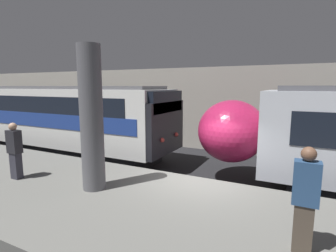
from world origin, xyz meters
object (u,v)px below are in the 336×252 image
(train_boxy, at_px, (26,117))
(person_waiting, at_px, (15,150))
(person_walking, at_px, (305,197))
(support_pillar_near, at_px, (92,119))

(train_boxy, distance_m, person_waiting, 8.23)
(person_walking, bearing_deg, support_pillar_near, 173.71)
(support_pillar_near, distance_m, person_walking, 4.84)
(train_boxy, xyz_separation_m, person_waiting, (6.56, -4.97, -0.05))
(person_walking, bearing_deg, train_boxy, 159.80)
(support_pillar_near, distance_m, person_waiting, 2.67)
(support_pillar_near, xyz_separation_m, person_waiting, (-2.46, -0.43, -0.96))
(support_pillar_near, bearing_deg, person_walking, -6.29)
(train_boxy, relative_size, person_walking, 10.54)
(train_boxy, xyz_separation_m, person_walking, (13.74, -5.06, 0.01))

